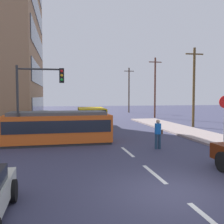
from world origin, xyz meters
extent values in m
plane|color=#3A3A53|center=(0.00, 10.00, 0.00)|extent=(120.00, 120.00, 0.00)
cube|color=silver|center=(0.00, -2.00, 0.01)|extent=(0.16, 2.40, 0.01)
cube|color=silver|center=(0.00, 2.00, 0.01)|extent=(0.16, 2.40, 0.01)
cube|color=silver|center=(0.00, 6.00, 0.01)|extent=(0.16, 2.40, 0.01)
cube|color=silver|center=(0.00, 15.35, 0.01)|extent=(0.16, 2.40, 0.01)
cube|color=silver|center=(0.00, 21.35, 0.01)|extent=(0.16, 2.40, 0.01)
cube|color=#2D3847|center=(-5.64, 19.93, 1.92)|extent=(0.06, 12.99, 1.92)
cube|color=#2D3847|center=(-5.64, 19.93, 5.12)|extent=(0.06, 12.99, 1.92)
cube|color=#2D3847|center=(-5.64, 19.93, 8.32)|extent=(0.06, 12.99, 1.92)
cube|color=#2D3847|center=(-5.64, 19.93, 11.52)|extent=(0.06, 12.99, 1.92)
cube|color=#E45B1D|center=(-3.66, 9.35, 0.98)|extent=(6.62, 2.59, 1.67)
cube|color=#2D2D2D|center=(-3.66, 9.35, 0.07)|extent=(6.49, 2.47, 0.15)
cube|color=#4C4F50|center=(-3.66, 9.35, 1.92)|extent=(5.96, 2.21, 0.20)
cube|color=#1E232D|center=(-3.66, 9.35, 1.19)|extent=(6.36, 2.63, 0.73)
cube|color=gold|center=(-0.53, 17.90, 1.06)|extent=(2.68, 5.10, 1.53)
cube|color=black|center=(-0.62, 15.45, 1.29)|extent=(2.25, 0.20, 0.92)
cube|color=black|center=(-0.53, 17.90, 1.34)|extent=(2.69, 4.35, 0.61)
cylinder|color=black|center=(-0.59, 16.30, 0.45)|extent=(2.58, 0.99, 0.90)
cylinder|color=black|center=(-0.47, 19.50, 0.45)|extent=(2.58, 0.99, 0.90)
cylinder|color=navy|center=(1.79, 6.44, 0.42)|extent=(0.16, 0.16, 0.85)
cylinder|color=navy|center=(1.99, 6.44, 0.42)|extent=(0.16, 0.16, 0.85)
cylinder|color=blue|center=(1.89, 6.44, 1.15)|extent=(0.36, 0.36, 0.60)
sphere|color=tan|center=(1.89, 6.44, 1.56)|extent=(0.22, 0.22, 0.22)
cube|color=#4A250E|center=(2.11, 6.49, 0.95)|extent=(0.22, 0.20, 0.24)
cylinder|color=black|center=(2.79, 1.72, 0.40)|extent=(0.29, 0.80, 0.80)
cylinder|color=black|center=(-4.87, 0.29, 0.32)|extent=(0.23, 0.64, 0.64)
cube|color=#405642|center=(-4.97, 13.35, 0.52)|extent=(1.84, 4.61, 0.55)
cube|color=black|center=(-4.98, 13.20, 0.99)|extent=(1.65, 2.55, 0.40)
cylinder|color=black|center=(-5.80, 14.74, 0.32)|extent=(0.24, 0.65, 0.64)
cylinder|color=black|center=(-4.08, 14.70, 0.32)|extent=(0.24, 0.65, 0.64)
cylinder|color=black|center=(-5.87, 12.00, 0.32)|extent=(0.24, 0.65, 0.64)
cylinder|color=black|center=(-4.15, 11.96, 0.32)|extent=(0.24, 0.65, 0.64)
cube|color=maroon|center=(-5.60, 19.78, 0.52)|extent=(1.87, 4.32, 0.55)
cube|color=black|center=(-5.60, 19.63, 0.99)|extent=(1.71, 2.39, 0.40)
cylinder|color=black|center=(-6.53, 21.06, 0.32)|extent=(0.23, 0.64, 0.64)
cylinder|color=black|center=(-4.71, 21.08, 0.32)|extent=(0.23, 0.64, 0.64)
cylinder|color=black|center=(-6.50, 18.48, 0.32)|extent=(0.23, 0.64, 0.64)
cylinder|color=black|center=(-4.67, 18.50, 0.32)|extent=(0.23, 0.64, 0.64)
cube|color=#375C39|center=(-5.79, 25.69, 0.52)|extent=(1.76, 4.36, 0.55)
cube|color=black|center=(-5.79, 25.54, 0.99)|extent=(1.62, 2.40, 0.40)
cylinder|color=black|center=(-6.67, 27.00, 0.32)|extent=(0.22, 0.64, 0.64)
cylinder|color=black|center=(-4.91, 27.00, 0.32)|extent=(0.22, 0.64, 0.64)
cylinder|color=black|center=(-6.67, 24.39, 0.32)|extent=(0.22, 0.64, 0.64)
cylinder|color=black|center=(-4.92, 24.39, 0.32)|extent=(0.22, 0.64, 0.64)
cylinder|color=gray|center=(6.36, 6.84, 1.24)|extent=(0.07, 0.07, 2.20)
cylinder|color=#333333|center=(-5.89, 8.16, 2.37)|extent=(0.14, 0.14, 4.74)
cylinder|color=#333333|center=(-4.65, 8.16, 4.54)|extent=(2.48, 0.10, 0.10)
cube|color=black|center=(-3.41, 8.16, 4.19)|extent=(0.28, 0.24, 0.84)
sphere|color=red|center=(-3.41, 8.03, 4.44)|extent=(0.16, 0.16, 0.16)
sphere|color=gold|center=(-3.41, 8.03, 4.19)|extent=(0.16, 0.16, 0.16)
sphere|color=green|center=(-3.41, 8.03, 3.94)|extent=(0.16, 0.16, 0.16)
cylinder|color=brown|center=(9.12, 15.61, 3.80)|extent=(0.24, 0.24, 7.60)
cube|color=brown|center=(9.12, 15.61, 7.00)|extent=(1.80, 0.12, 0.12)
cylinder|color=brown|center=(9.25, 26.33, 4.11)|extent=(0.24, 0.24, 8.21)
cube|color=brown|center=(9.25, 26.33, 7.61)|extent=(1.80, 0.12, 0.12)
cylinder|color=brown|center=(8.71, 37.96, 4.03)|extent=(0.24, 0.24, 8.07)
cube|color=brown|center=(8.71, 37.96, 7.47)|extent=(1.80, 0.12, 0.12)
camera|label=1|loc=(-3.52, -7.28, 3.00)|focal=41.46mm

